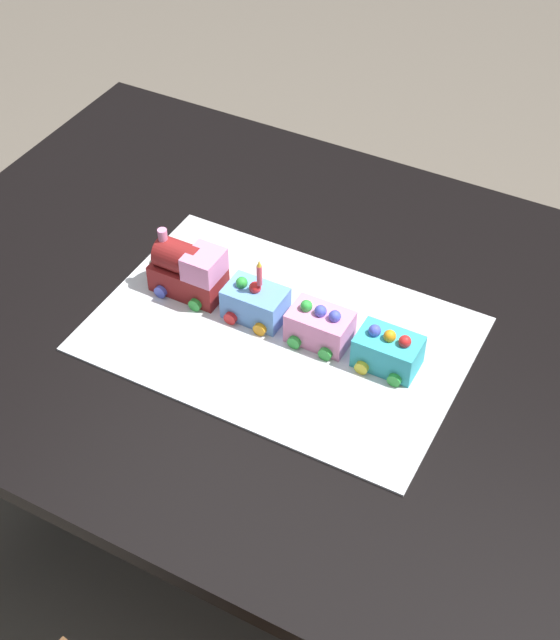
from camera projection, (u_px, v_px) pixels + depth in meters
ground_plane at (286, 553)px, 2.03m from camera, size 8.00×8.00×0.00m
dining_table at (288, 358)px, 1.59m from camera, size 1.40×1.00×0.74m
cake_board at (280, 334)px, 1.48m from camera, size 0.60×0.40×0.00m
cake_locomotive at (188, 270)px, 1.52m from camera, size 0.14×0.08×0.12m
cake_car_tanker_sky_blue at (255, 303)px, 1.49m from camera, size 0.10×0.08×0.07m
cake_car_gondola_bubblegum at (320, 326)px, 1.45m from camera, size 0.10×0.08×0.07m
cake_car_flatbed_turquoise at (388, 351)px, 1.41m from camera, size 0.10×0.08×0.07m
birthday_candle at (259, 273)px, 1.44m from camera, size 0.01×0.01×0.05m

